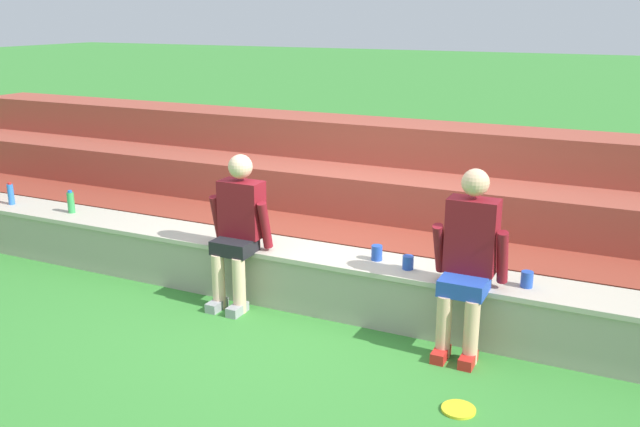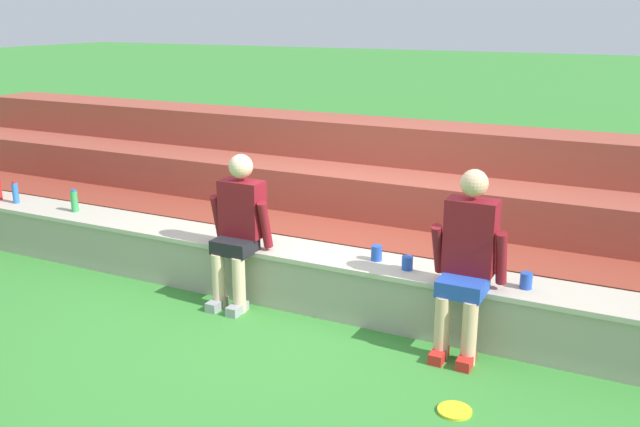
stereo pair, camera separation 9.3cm
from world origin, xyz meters
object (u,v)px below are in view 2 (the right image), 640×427
object	(u,v)px
person_center	(467,258)
water_bottle_mid_left	(15,193)
plastic_cup_right_end	(526,281)
water_bottle_near_right	(74,201)
plastic_cup_left_end	(377,253)
person_left_of_center	(238,226)
frisbee	(455,411)
plastic_cup_middle	(407,263)

from	to	relation	value
person_center	water_bottle_mid_left	distance (m)	4.93
plastic_cup_right_end	water_bottle_near_right	bearing A→B (deg)	179.65
person_center	water_bottle_near_right	xyz separation A→B (m)	(-4.12, 0.24, -0.13)
water_bottle_near_right	plastic_cup_left_end	bearing A→B (deg)	0.61
person_left_of_center	frisbee	size ratio (longest dim) A/B	5.92
person_center	water_bottle_mid_left	world-z (taller)	person_center
frisbee	person_left_of_center	bearing A→B (deg)	158.34
water_bottle_mid_left	plastic_cup_left_end	xyz separation A→B (m)	(4.11, 0.07, -0.05)
water_bottle_near_right	water_bottle_mid_left	bearing A→B (deg)	-177.37
plastic_cup_left_end	frisbee	xyz separation A→B (m)	(1.02, -1.14, -0.54)
person_center	frisbee	world-z (taller)	person_center
person_left_of_center	frisbee	world-z (taller)	person_left_of_center
plastic_cup_middle	person_left_of_center	bearing A→B (deg)	-172.59
water_bottle_mid_left	plastic_cup_left_end	distance (m)	4.11
water_bottle_mid_left	frisbee	bearing A→B (deg)	-11.79
plastic_cup_right_end	frisbee	bearing A→B (deg)	-100.37
frisbee	plastic_cup_middle	bearing A→B (deg)	124.26
person_center	water_bottle_near_right	world-z (taller)	person_center
plastic_cup_right_end	person_left_of_center	bearing A→B (deg)	-174.84
person_center	plastic_cup_middle	world-z (taller)	person_center
plastic_cup_left_end	person_center	bearing A→B (deg)	-18.74
person_center	plastic_cup_middle	size ratio (longest dim) A/B	12.58
plastic_cup_left_end	plastic_cup_middle	bearing A→B (deg)	-16.39
plastic_cup_left_end	plastic_cup_right_end	bearing A→B (deg)	-2.96
water_bottle_near_right	plastic_cup_middle	world-z (taller)	water_bottle_near_right
person_center	frisbee	bearing A→B (deg)	-77.06
person_left_of_center	water_bottle_mid_left	xyz separation A→B (m)	(-2.95, 0.21, -0.10)
water_bottle_mid_left	plastic_cup_left_end	size ratio (longest dim) A/B	1.91
water_bottle_mid_left	frisbee	size ratio (longest dim) A/B	1.09
person_center	water_bottle_near_right	size ratio (longest dim) A/B	5.90
person_left_of_center	plastic_cup_right_end	world-z (taller)	person_left_of_center
plastic_cup_right_end	plastic_cup_middle	xyz separation A→B (m)	(-0.92, -0.02, -0.01)
person_center	water_bottle_near_right	distance (m)	4.13
water_bottle_mid_left	plastic_cup_left_end	bearing A→B (deg)	1.00
person_left_of_center	plastic_cup_right_end	xyz separation A→B (m)	(2.37, 0.21, -0.15)
person_left_of_center	plastic_cup_left_end	world-z (taller)	person_left_of_center
person_left_of_center	person_center	world-z (taller)	person_center
person_center	frisbee	distance (m)	1.14
water_bottle_mid_left	water_bottle_near_right	distance (m)	0.81
person_left_of_center	plastic_cup_middle	bearing A→B (deg)	7.41
person_left_of_center	plastic_cup_left_end	bearing A→B (deg)	13.45
frisbee	person_center	bearing A→B (deg)	102.94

